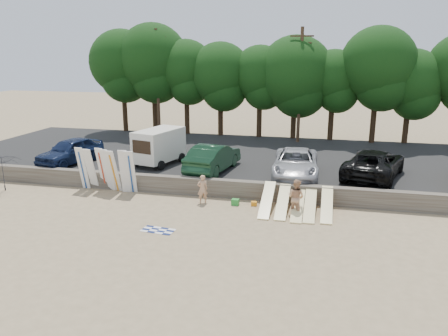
{
  "coord_description": "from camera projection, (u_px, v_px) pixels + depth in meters",
  "views": [
    {
      "loc": [
        4.11,
        -19.5,
        7.86
      ],
      "look_at": [
        -1.15,
        3.0,
        1.67
      ],
      "focal_mm": 35.0,
      "sensor_mm": 36.0,
      "label": 1
    }
  ],
  "objects": [
    {
      "name": "surfboard_upright_0",
      "position": [
        83.0,
        168.0,
        25.38
      ],
      "size": [
        0.55,
        0.6,
        2.56
      ],
      "primitive_type": "cube",
      "rotation": [
        0.19,
        0.0,
        -0.1
      ],
      "color": "white",
      "rests_on": "ground"
    },
    {
      "name": "surfboard_low_3",
      "position": [
        310.0,
        205.0,
        21.72
      ],
      "size": [
        0.56,
        2.89,
        0.93
      ],
      "primitive_type": "cube",
      "rotation": [
        0.29,
        0.0,
        0.0
      ],
      "color": "#FEEAA0",
      "rests_on": "ground"
    },
    {
      "name": "car_1",
      "position": [
        213.0,
        157.0,
        26.8
      ],
      "size": [
        2.54,
        5.38,
        1.7
      ],
      "primitive_type": "imported",
      "rotation": [
        0.0,
        0.0,
        2.99
      ],
      "color": "#13341E",
      "rests_on": "parking_lot"
    },
    {
      "name": "surfboard_upright_6",
      "position": [
        131.0,
        172.0,
        24.62
      ],
      "size": [
        0.6,
        0.74,
        2.54
      ],
      "primitive_type": "cube",
      "rotation": [
        0.24,
        0.0,
        0.16
      ],
      "color": "white",
      "rests_on": "ground"
    },
    {
      "name": "treeline",
      "position": [
        268.0,
        69.0,
        36.27
      ],
      "size": [
        33.64,
        6.51,
        9.62
      ],
      "color": "#382616",
      "rests_on": "parking_lot"
    },
    {
      "name": "car_3",
      "position": [
        374.0,
        163.0,
        25.46
      ],
      "size": [
        4.33,
        6.51,
        1.66
      ],
      "primitive_type": "imported",
      "rotation": [
        0.0,
        0.0,
        2.86
      ],
      "color": "black",
      "rests_on": "parking_lot"
    },
    {
      "name": "parking_lot",
      "position": [
        264.0,
        160.0,
        31.06
      ],
      "size": [
        44.0,
        14.5,
        0.7
      ],
      "primitive_type": "cube",
      "color": "#282828",
      "rests_on": "ground"
    },
    {
      "name": "surfboard_upright_4",
      "position": [
        114.0,
        171.0,
        24.86
      ],
      "size": [
        0.59,
        0.83,
        2.52
      ],
      "primitive_type": "cube",
      "rotation": [
        0.28,
        0.0,
        -0.13
      ],
      "color": "white",
      "rests_on": "ground"
    },
    {
      "name": "car_2",
      "position": [
        296.0,
        163.0,
        25.77
      ],
      "size": [
        2.82,
        5.69,
        1.55
      ],
      "primitive_type": "imported",
      "rotation": [
        0.0,
        0.0,
        0.04
      ],
      "color": "#B5B5BA",
      "rests_on": "parking_lot"
    },
    {
      "name": "beachgoer_a",
      "position": [
        202.0,
        189.0,
        23.19
      ],
      "size": [
        0.68,
        0.6,
        1.56
      ],
      "primitive_type": "imported",
      "rotation": [
        0.0,
        0.0,
        3.65
      ],
      "color": "tan",
      "rests_on": "ground"
    },
    {
      "name": "box_trailer",
      "position": [
        159.0,
        145.0,
        28.28
      ],
      "size": [
        2.75,
        3.94,
        2.3
      ],
      "rotation": [
        0.0,
        0.0,
        -0.25
      ],
      "color": "silver",
      "rests_on": "parking_lot"
    },
    {
      "name": "surfboard_upright_1",
      "position": [
        91.0,
        169.0,
        25.26
      ],
      "size": [
        0.53,
        0.78,
        2.52
      ],
      "primitive_type": "cube",
      "rotation": [
        0.27,
        0.0,
        -0.04
      ],
      "color": "white",
      "rests_on": "ground"
    },
    {
      "name": "utility_poles",
      "position": [
        300.0,
        83.0,
        34.48
      ],
      "size": [
        25.8,
        0.26,
        9.0
      ],
      "color": "#473321",
      "rests_on": "parking_lot"
    },
    {
      "name": "seawall",
      "position": [
        244.0,
        190.0,
        23.97
      ],
      "size": [
        44.0,
        0.5,
        1.0
      ],
      "primitive_type": "cube",
      "color": "#6B6356",
      "rests_on": "ground"
    },
    {
      "name": "surfboard_upright_3",
      "position": [
        108.0,
        170.0,
        25.02
      ],
      "size": [
        0.6,
        0.73,
        2.55
      ],
      "primitive_type": "cube",
      "rotation": [
        0.23,
        0.0,
        -0.16
      ],
      "color": "white",
      "rests_on": "ground"
    },
    {
      "name": "beach_umbrella",
      "position": [
        2.0,
        173.0,
        25.12
      ],
      "size": [
        2.81,
        2.84,
        2.13
      ],
      "primitive_type": "imported",
      "rotation": [
        0.0,
        0.0,
        6.05
      ],
      "color": "black",
      "rests_on": "ground"
    },
    {
      "name": "surfboard_low_0",
      "position": [
        267.0,
        200.0,
        22.17
      ],
      "size": [
        0.56,
        2.83,
        1.13
      ],
      "primitive_type": "cube",
      "rotation": [
        0.36,
        0.0,
        0.0
      ],
      "color": "#FEEAA0",
      "rests_on": "ground"
    },
    {
      "name": "surfboard_low_1",
      "position": [
        283.0,
        202.0,
        22.05
      ],
      "size": [
        0.56,
        2.87,
        1.02
      ],
      "primitive_type": "cube",
      "rotation": [
        0.32,
        0.0,
        0.0
      ],
      "color": "#FEEAA0",
      "rests_on": "ground"
    },
    {
      "name": "surfboard_low_2",
      "position": [
        298.0,
        205.0,
        21.78
      ],
      "size": [
        0.56,
        2.91,
        0.86
      ],
      "primitive_type": "cube",
      "rotation": [
        0.27,
        0.0,
        0.0
      ],
      "color": "#FEEAA0",
      "rests_on": "ground"
    },
    {
      "name": "surfboard_upright_2",
      "position": [
        102.0,
        169.0,
        25.24
      ],
      "size": [
        0.58,
        0.64,
        2.56
      ],
      "primitive_type": "cube",
      "rotation": [
        0.2,
        0.0,
        -0.15
      ],
      "color": "white",
      "rests_on": "ground"
    },
    {
      "name": "beachgoer_b",
      "position": [
        296.0,
        197.0,
        21.46
      ],
      "size": [
        1.1,
        1.01,
        1.83
      ],
      "primitive_type": "imported",
      "rotation": [
        0.0,
        0.0,
        2.68
      ],
      "color": "tan",
      "rests_on": "ground"
    },
    {
      "name": "gear_bag",
      "position": [
        254.0,
        204.0,
        22.94
      ],
      "size": [
        0.32,
        0.28,
        0.22
      ],
      "primitive_type": "cube",
      "rotation": [
        0.0,
        0.0,
        0.09
      ],
      "color": "orange",
      "rests_on": "ground"
    },
    {
      "name": "beach_towel",
      "position": [
        158.0,
        230.0,
        19.79
      ],
      "size": [
        1.65,
        1.65,
        0.0
      ],
      "primitive_type": "plane",
      "rotation": [
        0.0,
        0.0,
        -0.11
      ],
      "color": "white",
      "rests_on": "ground"
    },
    {
      "name": "surfboard_upright_5",
      "position": [
        124.0,
        171.0,
        24.69
      ],
      "size": [
        0.56,
        0.59,
        2.57
      ],
      "primitive_type": "cube",
      "rotation": [
        0.18,
        0.0,
        0.12
      ],
      "color": "white",
      "rests_on": "ground"
    },
    {
      "name": "car_0",
      "position": [
        70.0,
        151.0,
        28.68
      ],
      "size": [
        3.0,
        5.2,
        1.66
      ],
      "primitive_type": "imported",
      "rotation": [
        0.0,
        0.0,
        -0.22
      ],
      "color": "#111E3E",
      "rests_on": "parking_lot"
    },
    {
      "name": "ground",
      "position": [
        233.0,
        218.0,
        21.28
      ],
      "size": [
        120.0,
        120.0,
        0.0
      ],
      "primitive_type": "plane",
      "color": "tan",
      "rests_on": "ground"
    },
    {
      "name": "cooler",
      "position": [
        235.0,
        202.0,
        23.03
      ],
      "size": [
        0.4,
        0.32,
        0.32
      ],
      "primitive_type": "cube",
      "rotation": [
        0.0,
        0.0,
        -0.06
      ],
      "color": "green",
      "rests_on": "ground"
    },
    {
      "name": "surfboard_low_4",
      "position": [
        327.0,
        204.0,
        21.62
      ],
      "size": [
        0.56,
        2.86,
        1.04
      ],
      "primitive_type": "cube",
      "rotation": [
        0.33,
        0.0,
        0.0
      ],
      "color": "#FEEAA0",
      "rests_on": "ground"
    }
  ]
}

